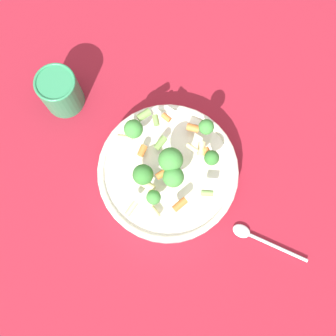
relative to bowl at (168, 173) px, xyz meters
name	(u,v)px	position (x,y,z in m)	size (l,w,h in m)	color
ground_plane	(168,175)	(0.00, 0.00, -0.03)	(3.00, 3.00, 0.00)	maroon
bowl	(168,173)	(0.00, 0.00, 0.00)	(0.28, 0.28, 0.05)	silver
pasta_salad	(165,160)	(-0.01, -0.01, 0.06)	(0.24, 0.22, 0.07)	#8CB766
cup	(60,91)	(-0.01, -0.28, 0.02)	(0.08, 0.08, 0.09)	#2D7F51
spoon	(256,237)	(0.00, 0.22, -0.02)	(0.05, 0.16, 0.01)	silver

